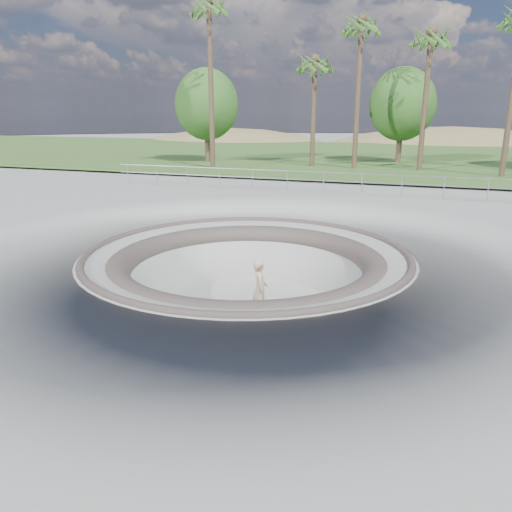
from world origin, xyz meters
name	(u,v)px	position (x,y,z in m)	size (l,w,h in m)	color
ground	(247,253)	(0.00, 0.00, 0.00)	(180.00, 180.00, 0.00)	#A5A59F
skate_bowl	(247,307)	(0.00, 0.00, -1.83)	(14.00, 14.00, 4.10)	#A5A59F
grass_strip	(371,156)	(0.00, 34.00, 0.22)	(180.00, 36.00, 0.12)	#3C5F26
distant_hills	(414,196)	(3.78, 57.17, -7.02)	(103.20, 45.00, 28.60)	olive
safety_railing	(324,181)	(0.00, 12.00, 0.69)	(25.00, 0.06, 1.03)	#96989E
skateboard	(260,317)	(0.65, -0.64, -1.83)	(0.84, 0.39, 0.08)	brown
skater	(260,289)	(0.65, -0.64, -0.90)	(0.67, 0.44, 1.84)	tan
palm_a	(209,12)	(-9.66, 19.44, 10.61)	(2.60, 2.60, 11.96)	brown
palm_b	(315,66)	(-3.14, 23.09, 7.36)	(2.60, 2.60, 8.43)	brown
palm_c	(361,29)	(0.10, 22.46, 9.54)	(2.60, 2.60, 10.78)	brown
palm_d	(431,41)	(4.58, 22.74, 8.65)	(2.60, 2.60, 9.83)	brown
bushy_tree_left	(206,105)	(-11.94, 23.66, 4.73)	(5.10, 4.64, 7.36)	brown
bushy_tree_mid	(402,104)	(2.83, 27.68, 4.73)	(5.10, 4.64, 7.36)	brown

